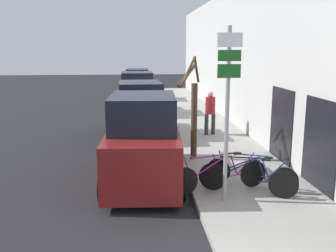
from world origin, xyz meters
The scene contains 13 objects.
ground_plane centered at (0.00, 11.20, 0.00)m, with size 80.00×80.00×0.00m, color black.
sidewalk_curb centered at (2.60, 14.00, 0.07)m, with size 3.20×32.00×0.15m.
building_facade centered at (4.35, 13.92, 3.23)m, with size 0.23×32.00×6.50m.
signpost centered at (1.68, 4.38, 2.42)m, with size 0.55×0.12×3.99m.
bicycle_0 centered at (2.31, 4.71, 0.56)m, with size 2.22×0.99×0.97m.
bicycle_1 centered at (1.69, 4.97, 0.57)m, with size 2.55×0.72×0.98m.
bicycle_2 centered at (2.55, 5.17, 0.53)m, with size 2.04×1.26×0.89m.
parked_car_0 centered at (-0.16, 6.24, 1.12)m, with size 2.29×4.57×2.46m.
parked_car_1 centered at (-0.17, 11.63, 1.05)m, with size 2.28×4.44×2.34m.
parked_car_2 centered at (-0.23, 17.16, 1.10)m, with size 2.09×4.11×2.40m.
parked_car_3 centered at (-0.16, 22.86, 1.03)m, with size 2.03×4.61×2.29m.
pedestrian_near centered at (2.71, 11.26, 1.19)m, with size 0.47×0.40×1.81m.
street_tree centered at (1.44, 7.78, 1.74)m, with size 0.92×1.73×3.29m.
Camera 1 is at (-0.38, -3.75, 3.65)m, focal length 40.00 mm.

